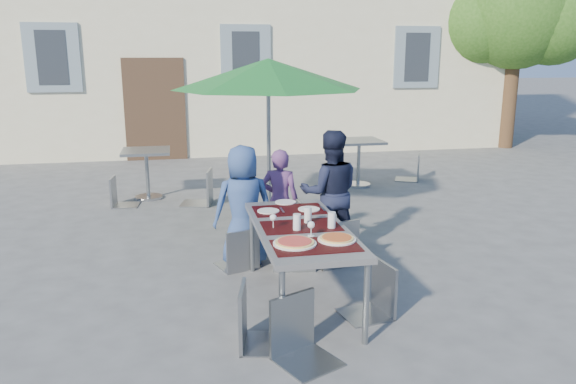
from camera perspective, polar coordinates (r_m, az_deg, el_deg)
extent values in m
plane|color=#4C4D4F|center=(5.80, 5.38, -9.34)|extent=(90.00, 90.00, 0.00)
cube|color=beige|center=(16.71, -6.20, 17.98)|extent=(13.00, 8.00, 7.00)
cube|color=#3F2B1E|center=(12.63, -13.36, 8.14)|extent=(1.30, 0.06, 2.20)
cube|color=slate|center=(12.80, -22.83, 12.46)|extent=(1.10, 0.06, 1.40)
cube|color=#262B33|center=(12.78, -22.85, 12.46)|extent=(0.60, 0.04, 1.10)
cube|color=slate|center=(12.66, -4.32, 13.47)|extent=(1.10, 0.06, 1.40)
cube|color=#262B33|center=(12.64, -4.30, 13.47)|extent=(0.60, 0.04, 1.10)
cube|color=slate|center=(13.74, 12.94, 13.20)|extent=(1.10, 0.06, 1.40)
cube|color=#262B33|center=(13.72, 12.97, 13.20)|extent=(0.60, 0.04, 1.10)
cylinder|color=#49321F|center=(14.98, 21.61, 9.55)|extent=(0.36, 0.36, 2.80)
sphere|color=#234F15|center=(14.99, 22.28, 16.79)|extent=(2.80, 2.80, 2.80)
sphere|color=#234F15|center=(14.82, 18.83, 15.95)|extent=(2.00, 2.00, 2.00)
sphere|color=#234F15|center=(15.04, 25.38, 15.72)|extent=(2.20, 2.20, 2.20)
cube|color=#3F3F43|center=(5.13, 1.32, -3.77)|extent=(0.80, 1.85, 0.05)
cylinder|color=gray|center=(4.41, -0.61, -12.03)|extent=(0.05, 0.05, 0.70)
cylinder|color=gray|center=(4.58, 7.95, -11.19)|extent=(0.05, 0.05, 0.70)
cylinder|color=gray|center=(6.00, -3.69, -4.91)|extent=(0.05, 0.05, 0.70)
cylinder|color=gray|center=(6.12, 2.65, -4.51)|extent=(0.05, 0.05, 0.70)
cube|color=black|center=(4.61, 2.82, -5.46)|extent=(0.70, 0.42, 0.01)
cube|color=black|center=(5.12, 1.32, -3.47)|extent=(0.70, 0.42, 0.01)
cube|color=black|center=(5.64, 0.11, -1.83)|extent=(0.70, 0.42, 0.01)
cylinder|color=white|center=(4.63, 0.69, -5.24)|extent=(0.36, 0.36, 0.01)
cylinder|color=#DAB661|center=(4.63, 0.69, -5.10)|extent=(0.32, 0.32, 0.01)
cylinder|color=#A5170F|center=(4.63, 0.69, -5.01)|extent=(0.28, 0.28, 0.01)
cylinder|color=white|center=(4.75, 4.97, -4.81)|extent=(0.32, 0.32, 0.01)
cylinder|color=#DAB661|center=(4.74, 4.98, -4.68)|extent=(0.28, 0.28, 0.01)
cylinder|color=#9D1C0A|center=(4.74, 4.98, -4.58)|extent=(0.25, 0.25, 0.01)
cylinder|color=silver|center=(4.98, 0.91, -3.10)|extent=(0.07, 0.07, 0.15)
cylinder|color=silver|center=(5.20, 2.03, -2.37)|extent=(0.07, 0.07, 0.15)
cylinder|color=silver|center=(5.06, 4.46, -2.88)|extent=(0.07, 0.07, 0.15)
cylinder|color=silver|center=(5.06, -1.51, -3.69)|extent=(0.06, 0.06, 0.00)
cylinder|color=silver|center=(5.05, -1.51, -3.28)|extent=(0.01, 0.01, 0.08)
sphere|color=silver|center=(5.03, -1.51, -2.63)|extent=(0.06, 0.06, 0.06)
cylinder|color=silver|center=(4.86, 2.36, -4.47)|extent=(0.06, 0.06, 0.00)
cylinder|color=silver|center=(4.84, 2.36, -4.04)|extent=(0.01, 0.01, 0.08)
sphere|color=silver|center=(4.83, 2.37, -3.36)|extent=(0.06, 0.06, 0.06)
cylinder|color=white|center=(5.58, -2.02, -1.92)|extent=(0.22, 0.22, 0.01)
cube|color=#B1B3B9|center=(5.60, -0.60, -1.87)|extent=(0.02, 0.18, 0.00)
cylinder|color=white|center=(5.64, 2.14, -1.74)|extent=(0.22, 0.22, 0.01)
cube|color=#B1B3B9|center=(5.68, 3.51, -1.68)|extent=(0.02, 0.18, 0.00)
cylinder|color=white|center=(5.90, -0.26, -1.03)|extent=(0.22, 0.22, 0.01)
cube|color=#B1B3B9|center=(5.93, 1.07, -0.98)|extent=(0.02, 0.18, 0.00)
imported|color=#2F4881|center=(6.12, -4.55, -1.42)|extent=(0.69, 0.49, 1.34)
imported|color=#5B346C|center=(6.51, -0.83, -0.94)|extent=(0.53, 0.44, 1.23)
imported|color=#171B33|center=(6.47, 4.31, -0.07)|extent=(0.75, 0.50, 1.45)
cube|color=gray|center=(6.13, -5.37, -3.90)|extent=(0.49, 0.49, 0.03)
cube|color=gray|center=(5.91, -4.65, -2.24)|extent=(0.37, 0.16, 0.46)
cylinder|color=gray|center=(6.41, -4.63, -5.08)|extent=(0.02, 0.02, 0.40)
cylinder|color=gray|center=(6.28, -7.35, -5.56)|extent=(0.02, 0.02, 0.40)
cylinder|color=gray|center=(6.13, -3.25, -5.95)|extent=(0.02, 0.02, 0.40)
cylinder|color=gray|center=(5.99, -6.08, -6.48)|extent=(0.02, 0.02, 0.40)
cube|color=#8E9699|center=(6.12, 0.59, -3.09)|extent=(0.53, 0.53, 0.03)
cube|color=#8E9699|center=(5.84, 0.66, -1.15)|extent=(0.46, 0.11, 0.55)
cylinder|color=#8E9699|center=(6.40, 2.29, -4.72)|extent=(0.02, 0.02, 0.48)
cylinder|color=#8E9699|center=(6.39, -1.24, -4.75)|extent=(0.02, 0.02, 0.48)
cylinder|color=#8E9699|center=(6.03, 2.52, -5.91)|extent=(0.02, 0.02, 0.48)
cylinder|color=#8E9699|center=(6.01, -1.25, -5.94)|extent=(0.02, 0.02, 0.48)
cube|color=gray|center=(6.23, 4.44, -2.99)|extent=(0.54, 0.54, 0.03)
cube|color=gray|center=(5.98, 5.50, -1.08)|extent=(0.44, 0.14, 0.53)
cylinder|color=gray|center=(6.55, 5.01, -4.38)|extent=(0.02, 0.02, 0.47)
cylinder|color=gray|center=(6.37, 2.05, -4.86)|extent=(0.02, 0.02, 0.47)
cylinder|color=gray|center=(6.24, 6.80, -5.35)|extent=(0.02, 0.02, 0.47)
cylinder|color=gray|center=(6.06, 3.73, -5.89)|extent=(0.02, 0.02, 0.47)
cube|color=gray|center=(4.48, -2.11, -10.26)|extent=(0.49, 0.49, 0.03)
cube|color=gray|center=(4.40, -4.74, -7.27)|extent=(0.12, 0.41, 0.50)
cylinder|color=gray|center=(4.42, 0.19, -13.92)|extent=(0.02, 0.02, 0.44)
cylinder|color=gray|center=(4.74, 0.23, -11.91)|extent=(0.02, 0.02, 0.44)
cylinder|color=gray|center=(4.44, -4.57, -13.85)|extent=(0.02, 0.02, 0.44)
cylinder|color=gray|center=(4.75, -4.18, -11.86)|extent=(0.02, 0.02, 0.44)
cube|color=gray|center=(5.01, 7.94, -7.94)|extent=(0.47, 0.47, 0.03)
cube|color=gray|center=(5.03, 9.92, -5.08)|extent=(0.10, 0.40, 0.47)
cylinder|color=gray|center=(5.16, 5.23, -9.84)|extent=(0.02, 0.02, 0.42)
cylinder|color=gray|center=(4.89, 7.09, -11.30)|extent=(0.02, 0.02, 0.42)
cylinder|color=gray|center=(5.31, 8.56, -9.22)|extent=(0.02, 0.02, 0.42)
cylinder|color=gray|center=(5.05, 10.55, -10.58)|extent=(0.02, 0.02, 0.42)
cube|color=gray|center=(4.24, 2.06, -11.81)|extent=(0.55, 0.55, 0.03)
cube|color=gray|center=(4.28, 0.44, -7.92)|extent=(0.39, 0.20, 0.49)
cylinder|color=gray|center=(4.12, 1.61, -16.15)|extent=(0.02, 0.02, 0.43)
cylinder|color=gray|center=(4.32, 5.45, -14.69)|extent=(0.02, 0.02, 0.43)
cylinder|color=gray|center=(4.37, -1.34, -14.28)|extent=(0.02, 0.02, 0.43)
cylinder|color=gray|center=(4.56, 2.41, -13.02)|extent=(0.02, 0.02, 0.43)
cylinder|color=#B1B3B9|center=(7.89, -1.91, -2.58)|extent=(0.50, 0.50, 0.09)
cylinder|color=gray|center=(7.67, -1.96, 4.51)|extent=(0.06, 0.06, 2.06)
cone|color=#166726|center=(7.57, -2.03, 11.90)|extent=(2.57, 2.57, 0.40)
cylinder|color=#B1B3B9|center=(9.36, -13.97, -0.51)|extent=(0.44, 0.44, 0.04)
cylinder|color=gray|center=(9.28, -14.09, 1.58)|extent=(0.06, 0.06, 0.74)
cube|color=gray|center=(9.20, -14.24, 4.04)|extent=(0.74, 0.74, 0.04)
cube|color=gray|center=(8.92, -16.27, 1.20)|extent=(0.42, 0.42, 0.03)
cube|color=gray|center=(8.91, -17.51, 2.59)|extent=(0.07, 0.38, 0.45)
cylinder|color=gray|center=(8.78, -15.34, -0.34)|extent=(0.02, 0.02, 0.40)
cylinder|color=gray|center=(9.09, -14.98, 0.17)|extent=(0.02, 0.02, 0.40)
cylinder|color=gray|center=(8.85, -17.42, -0.38)|extent=(0.02, 0.02, 0.40)
cylinder|color=gray|center=(9.16, -16.99, 0.12)|extent=(0.02, 0.02, 0.40)
cube|color=gray|center=(8.76, -9.41, 1.89)|extent=(0.54, 0.54, 0.03)
cube|color=gray|center=(8.67, -8.06, 3.66)|extent=(0.13, 0.45, 0.54)
cylinder|color=gray|center=(9.04, -10.35, 0.60)|extent=(0.02, 0.02, 0.48)
cylinder|color=gray|center=(8.66, -10.85, 0.00)|extent=(0.02, 0.02, 0.48)
cylinder|color=gray|center=(8.97, -7.90, 0.59)|extent=(0.02, 0.02, 0.48)
cylinder|color=gray|center=(8.59, -8.29, -0.01)|extent=(0.02, 0.02, 0.48)
cylinder|color=#B1B3B9|center=(10.02, 7.11, 0.75)|extent=(0.44, 0.44, 0.04)
cylinder|color=gray|center=(9.95, 7.17, 2.78)|extent=(0.06, 0.06, 0.77)
cube|color=gray|center=(9.88, 7.24, 5.15)|extent=(0.77, 0.77, 0.04)
cube|color=gray|center=(10.03, 6.20, 3.30)|extent=(0.49, 0.49, 0.03)
cube|color=gray|center=(9.96, 5.08, 4.72)|extent=(0.10, 0.42, 0.50)
cylinder|color=gray|center=(9.93, 7.34, 1.79)|extent=(0.02, 0.02, 0.44)
cylinder|color=gray|center=(10.28, 7.02, 2.21)|extent=(0.02, 0.02, 0.44)
cylinder|color=gray|center=(9.87, 5.26, 1.78)|extent=(0.02, 0.02, 0.44)
cylinder|color=gray|center=(10.23, 5.02, 2.21)|extent=(0.02, 0.02, 0.44)
cube|color=gray|center=(10.57, 12.09, 3.58)|extent=(0.55, 0.55, 0.03)
cube|color=gray|center=(10.53, 13.24, 4.85)|extent=(0.20, 0.39, 0.50)
cylinder|color=gray|center=(10.80, 11.11, 2.60)|extent=(0.02, 0.02, 0.44)
cylinder|color=gray|center=(10.44, 11.01, 2.23)|extent=(0.02, 0.02, 0.44)
cylinder|color=gray|center=(10.79, 13.01, 2.50)|extent=(0.02, 0.02, 0.44)
cylinder|color=gray|center=(10.44, 12.97, 2.13)|extent=(0.02, 0.02, 0.44)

